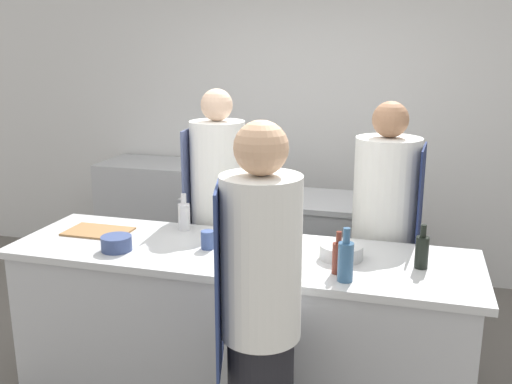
# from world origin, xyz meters

# --- Properties ---
(wall_back) EXTENTS (8.00, 0.06, 2.80)m
(wall_back) POSITION_xyz_m (0.00, 2.13, 1.40)
(wall_back) COLOR silver
(wall_back) RESTS_ON ground_plane
(prep_counter) EXTENTS (2.59, 0.77, 0.91)m
(prep_counter) POSITION_xyz_m (0.00, 0.00, 0.46)
(prep_counter) COLOR #A8AAAF
(prep_counter) RESTS_ON ground_plane
(pass_counter) EXTENTS (1.68, 0.64, 0.91)m
(pass_counter) POSITION_xyz_m (0.07, 1.23, 0.46)
(pass_counter) COLOR #A8AAAF
(pass_counter) RESTS_ON ground_plane
(oven_range) EXTENTS (0.99, 0.60, 0.99)m
(oven_range) POSITION_xyz_m (-1.34, 1.78, 0.50)
(oven_range) COLOR #A8AAAF
(oven_range) RESTS_ON ground_plane
(chef_at_prep_near) EXTENTS (0.39, 0.38, 1.73)m
(chef_at_prep_near) POSITION_xyz_m (0.31, -0.67, 0.87)
(chef_at_prep_near) COLOR black
(chef_at_prep_near) RESTS_ON ground_plane
(chef_at_stove) EXTENTS (0.42, 0.40, 1.70)m
(chef_at_stove) POSITION_xyz_m (0.75, 0.62, 0.84)
(chef_at_stove) COLOR black
(chef_at_stove) RESTS_ON ground_plane
(chef_at_pass_far) EXTENTS (0.38, 0.37, 1.75)m
(chef_at_pass_far) POSITION_xyz_m (-0.34, 0.62, 0.88)
(chef_at_pass_far) COLOR black
(chef_at_pass_far) RESTS_ON ground_plane
(bottle_olive_oil) EXTENTS (0.06, 0.06, 0.22)m
(bottle_olive_oil) POSITION_xyz_m (0.57, -0.17, 1.00)
(bottle_olive_oil) COLOR #5B2319
(bottle_olive_oil) RESTS_ON prep_counter
(bottle_vinegar) EXTENTS (0.07, 0.07, 0.23)m
(bottle_vinegar) POSITION_xyz_m (0.97, 0.02, 1.00)
(bottle_vinegar) COLOR black
(bottle_vinegar) RESTS_ON prep_counter
(bottle_wine) EXTENTS (0.06, 0.06, 0.29)m
(bottle_wine) POSITION_xyz_m (0.07, 0.28, 1.03)
(bottle_wine) COLOR #19471E
(bottle_wine) RESTS_ON prep_counter
(bottle_cooking_oil) EXTENTS (0.07, 0.07, 0.23)m
(bottle_cooking_oil) POSITION_xyz_m (-0.43, 0.27, 1.00)
(bottle_cooking_oil) COLOR silver
(bottle_cooking_oil) RESTS_ON prep_counter
(bottle_sauce) EXTENTS (0.06, 0.06, 0.22)m
(bottle_sauce) POSITION_xyz_m (0.11, -0.23, 1.00)
(bottle_sauce) COLOR #B2A84C
(bottle_sauce) RESTS_ON prep_counter
(bottle_water) EXTENTS (0.08, 0.08, 0.27)m
(bottle_water) POSITION_xyz_m (0.62, -0.26, 1.02)
(bottle_water) COLOR #2D5175
(bottle_water) RESTS_ON prep_counter
(bowl_mixing_large) EXTENTS (0.23, 0.23, 0.08)m
(bowl_mixing_large) POSITION_xyz_m (0.56, 0.04, 0.95)
(bowl_mixing_large) COLOR #B7BABC
(bowl_mixing_large) RESTS_ON prep_counter
(bowl_prep_small) EXTENTS (0.17, 0.17, 0.08)m
(bowl_prep_small) POSITION_xyz_m (-0.65, -0.18, 0.95)
(bowl_prep_small) COLOR navy
(bowl_prep_small) RESTS_ON prep_counter
(bowl_ceramic_blue) EXTENTS (0.25, 0.25, 0.08)m
(bowl_ceramic_blue) POSITION_xyz_m (0.19, 0.13, 0.95)
(bowl_ceramic_blue) COLOR tan
(bowl_ceramic_blue) RESTS_ON prep_counter
(cup) EXTENTS (0.07, 0.07, 0.10)m
(cup) POSITION_xyz_m (-0.18, -0.01, 0.96)
(cup) COLOR #33477F
(cup) RESTS_ON prep_counter
(cutting_board) EXTENTS (0.38, 0.25, 0.01)m
(cutting_board) POSITION_xyz_m (-0.92, 0.07, 0.92)
(cutting_board) COLOR olive
(cutting_board) RESTS_ON prep_counter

